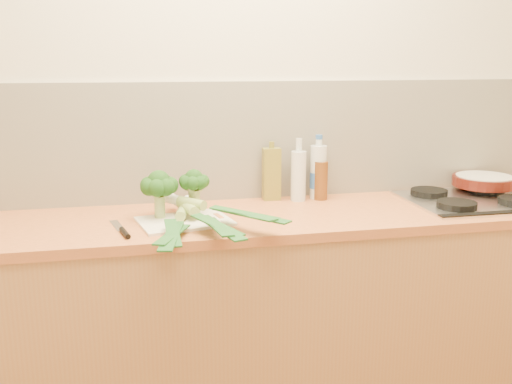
% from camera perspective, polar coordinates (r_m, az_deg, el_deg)
% --- Properties ---
extents(room_shell, '(3.50, 3.50, 3.50)m').
position_cam_1_polar(room_shell, '(2.62, -1.55, 5.10)').
color(room_shell, beige).
rests_on(room_shell, ground).
extents(counter, '(3.20, 0.62, 0.90)m').
position_cam_1_polar(counter, '(2.55, -0.23, -12.02)').
color(counter, '#AB7847').
rests_on(counter, ground).
extents(gas_hob, '(0.58, 0.50, 0.04)m').
position_cam_1_polar(gas_hob, '(2.78, 20.84, -0.67)').
color(gas_hob, silver).
rests_on(gas_hob, counter).
extents(chopping_board, '(0.40, 0.33, 0.01)m').
position_cam_1_polar(chopping_board, '(2.30, -7.15, -2.92)').
color(chopping_board, silver).
rests_on(chopping_board, counter).
extents(broccoli_left, '(0.15, 0.15, 0.19)m').
position_cam_1_polar(broccoli_left, '(2.32, -9.68, 0.62)').
color(broccoli_left, '#8EA460').
rests_on(broccoli_left, chopping_board).
extents(broccoli_right, '(0.13, 0.13, 0.19)m').
position_cam_1_polar(broccoli_right, '(2.36, -6.22, 0.89)').
color(broccoli_right, '#8EA460').
rests_on(broccoli_right, chopping_board).
extents(leek_front, '(0.20, 0.70, 0.04)m').
position_cam_1_polar(leek_front, '(2.27, -7.57, -2.38)').
color(leek_front, white).
rests_on(leek_front, chopping_board).
extents(leek_mid, '(0.23, 0.67, 0.04)m').
position_cam_1_polar(leek_mid, '(2.25, -6.19, -1.97)').
color(leek_mid, white).
rests_on(leek_mid, chopping_board).
extents(leek_back, '(0.45, 0.52, 0.04)m').
position_cam_1_polar(leek_back, '(2.26, -4.98, -1.42)').
color(leek_back, white).
rests_on(leek_back, chopping_board).
extents(chefs_knife, '(0.09, 0.27, 0.02)m').
position_cam_1_polar(chefs_knife, '(2.20, -13.17, -3.82)').
color(chefs_knife, silver).
rests_on(chefs_knife, counter).
extents(skillet, '(0.44, 0.30, 0.05)m').
position_cam_1_polar(skillet, '(2.97, 21.91, 1.06)').
color(skillet, '#48120C').
rests_on(skillet, gas_hob).
extents(oil_tin, '(0.08, 0.05, 0.27)m').
position_cam_1_polar(oil_tin, '(2.62, 1.56, 1.85)').
color(oil_tin, olive).
rests_on(oil_tin, counter).
extents(glass_bottle, '(0.07, 0.07, 0.29)m').
position_cam_1_polar(glass_bottle, '(2.62, 4.26, 1.72)').
color(glass_bottle, silver).
rests_on(glass_bottle, counter).
extents(amber_bottle, '(0.06, 0.06, 0.23)m').
position_cam_1_polar(amber_bottle, '(2.65, 6.49, 1.26)').
color(amber_bottle, '#5E3411').
rests_on(amber_bottle, counter).
extents(water_bottle, '(0.08, 0.08, 0.28)m').
position_cam_1_polar(water_bottle, '(2.67, 6.23, 1.84)').
color(water_bottle, silver).
rests_on(water_bottle, counter).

